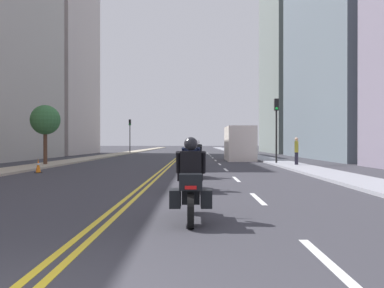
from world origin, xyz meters
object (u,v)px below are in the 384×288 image
Objects in this scene: motorcycle_3 at (196,159)px; street_tree_0 at (45,120)px; traffic_cone_0 at (38,166)px; parked_truck at (239,145)px; motorcycle_2 at (195,162)px; motorcycle_4 at (198,155)px; traffic_light_far at (130,130)px; pedestrian_0 at (296,151)px; motorcycle_1 at (191,169)px; motorcycle_0 at (191,187)px; traffic_light_near at (276,119)px.

street_tree_0 is (-9.60, 4.82, 2.25)m from motorcycle_3.
traffic_cone_0 is 18.86m from parked_truck.
street_tree_0 is at bearing 154.63° from motorcycle_3.
motorcycle_3 is at bearing 88.82° from motorcycle_2.
motorcycle_4 is 9.95m from street_tree_0.
traffic_light_far reaches higher than traffic_cone_0.
traffic_light_far is 34.86m from pedestrian_0.
motorcycle_1 is 13.78m from motorcycle_4.
pedestrian_0 reaches higher than traffic_cone_0.
motorcycle_4 is 1.19× the size of pedestrian_0.
motorcycle_3 is at bearing -92.95° from motorcycle_4.
motorcycle_2 is 0.46× the size of traffic_light_far.
traffic_light_far is 25.36m from parked_truck.
traffic_light_far is at bearing 42.83° from pedestrian_0.
motorcycle_1 is 9.08m from motorcycle_3.
motorcycle_0 is 1.02× the size of motorcycle_4.
motorcycle_1 is 14.80m from pedestrian_0.
motorcycle_0 is 1.21× the size of pedestrian_0.
motorcycle_4 is 0.33× the size of parked_truck.
traffic_light_far is (-8.88, 39.79, 2.51)m from motorcycle_2.
parked_truck is at bearing 33.65° from street_tree_0.
motorcycle_4 is at bearing 88.60° from motorcycle_2.
pedestrian_0 is at bearing -5.87° from motorcycle_4.
pedestrian_0 is (6.30, 8.48, 0.28)m from motorcycle_2.
motorcycle_0 is 0.48× the size of traffic_light_far.
pedestrian_0 is (6.35, 18.49, 0.29)m from motorcycle_0.
motorcycle_2 is 1.18× the size of pedestrian_0.
motorcycle_4 reaches higher than motorcycle_0.
motorcycle_3 is (0.06, 4.23, -0.01)m from motorcycle_2.
motorcycle_0 is at bearing -89.18° from motorcycle_3.
traffic_light_near is 0.96× the size of traffic_light_far.
motorcycle_1 is at bearing 171.28° from pedestrian_0.
traffic_light_far reaches higher than motorcycle_4.
traffic_light_far is (-8.76, 44.64, 2.52)m from motorcycle_1.
parked_truck is at bearing 104.23° from traffic_light_near.
motorcycle_4 is 3.14× the size of traffic_cone_0.
traffic_cone_0 is (-7.85, -6.10, -0.34)m from motorcycle_4.
motorcycle_3 is 0.49× the size of traffic_light_far.
street_tree_0 is at bearing 115.98° from motorcycle_0.
motorcycle_3 reaches higher than traffic_cone_0.
motorcycle_2 is at bearing -92.75° from motorcycle_4.
traffic_light_far is 0.71× the size of parked_truck.
traffic_light_near reaches higher than motorcycle_0.
parked_truck reaches higher than motorcycle_1.
pedestrian_0 is 9.72m from parked_truck.
pedestrian_0 is at bearing -64.14° from traffic_light_far.
motorcycle_0 is at bearing -97.63° from parked_truck.
motorcycle_0 is at bearing -63.52° from street_tree_0.
motorcycle_0 is at bearing -104.93° from traffic_light_near.
motorcycle_4 is 32.25m from traffic_light_far.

